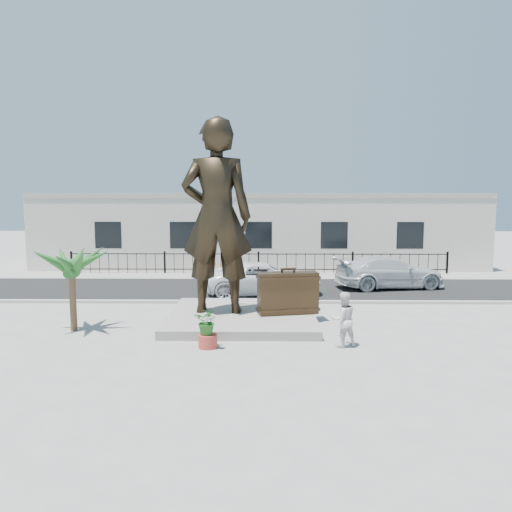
# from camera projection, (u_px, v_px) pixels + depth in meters

# --- Properties ---
(ground) EXTENTS (100.00, 100.00, 0.00)m
(ground) POSITION_uv_depth(u_px,v_px,m) (255.00, 332.00, 16.52)
(ground) COLOR #9E9991
(ground) RESTS_ON ground
(street) EXTENTS (40.00, 7.00, 0.01)m
(street) POSITION_uv_depth(u_px,v_px,m) (258.00, 288.00, 24.46)
(street) COLOR black
(street) RESTS_ON ground
(curb) EXTENTS (40.00, 0.25, 0.12)m
(curb) POSITION_uv_depth(u_px,v_px,m) (257.00, 302.00, 20.98)
(curb) COLOR #A5A399
(curb) RESTS_ON ground
(far_sidewalk) EXTENTS (40.00, 2.50, 0.02)m
(far_sidewalk) POSITION_uv_depth(u_px,v_px,m) (258.00, 275.00, 28.44)
(far_sidewalk) COLOR #9E9991
(far_sidewalk) RESTS_ON ground
(plinth) EXTENTS (5.20, 5.20, 0.30)m
(plinth) POSITION_uv_depth(u_px,v_px,m) (242.00, 317.00, 18.00)
(plinth) COLOR gray
(plinth) RESTS_ON ground
(fence) EXTENTS (22.00, 0.10, 1.20)m
(fence) POSITION_uv_depth(u_px,v_px,m) (258.00, 263.00, 29.16)
(fence) COLOR black
(fence) RESTS_ON ground
(building) EXTENTS (28.00, 7.00, 4.40)m
(building) POSITION_uv_depth(u_px,v_px,m) (259.00, 231.00, 33.15)
(building) COLOR silver
(building) RESTS_ON ground
(statue) EXTENTS (2.54, 1.69, 6.90)m
(statue) POSITION_uv_depth(u_px,v_px,m) (217.00, 217.00, 17.74)
(statue) COLOR black
(statue) RESTS_ON plinth
(suitcase) EXTENTS (2.21, 1.10, 1.49)m
(suitcase) POSITION_uv_depth(u_px,v_px,m) (288.00, 293.00, 17.78)
(suitcase) COLOR #332415
(suitcase) RESTS_ON plinth
(tourist) EXTENTS (0.96, 0.84, 1.65)m
(tourist) POSITION_uv_depth(u_px,v_px,m) (343.00, 319.00, 14.82)
(tourist) COLOR silver
(tourist) RESTS_ON ground
(car_white) EXTENTS (5.60, 3.23, 1.47)m
(car_white) POSITION_uv_depth(u_px,v_px,m) (263.00, 278.00, 22.81)
(car_white) COLOR white
(car_white) RESTS_ON street
(car_silver) EXTENTS (5.61, 3.04, 1.54)m
(car_silver) POSITION_uv_depth(u_px,v_px,m) (390.00, 272.00, 24.47)
(car_silver) COLOR silver
(car_silver) RESTS_ON street
(worker) EXTENTS (1.25, 0.81, 1.81)m
(worker) POSITION_uv_depth(u_px,v_px,m) (206.00, 259.00, 28.48)
(worker) COLOR #FE650D
(worker) RESTS_ON far_sidewalk
(palm_tree) EXTENTS (1.80, 1.80, 3.20)m
(palm_tree) POSITION_uv_depth(u_px,v_px,m) (74.00, 330.00, 16.70)
(palm_tree) COLOR #1D511E
(palm_tree) RESTS_ON ground
(planter) EXTENTS (0.56, 0.56, 0.40)m
(planter) POSITION_uv_depth(u_px,v_px,m) (208.00, 341.00, 14.75)
(planter) COLOR #B43B2F
(planter) RESTS_ON ground
(shrub) EXTENTS (0.86, 0.79, 0.80)m
(shrub) POSITION_uv_depth(u_px,v_px,m) (208.00, 321.00, 14.68)
(shrub) COLOR #235D1E
(shrub) RESTS_ON planter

